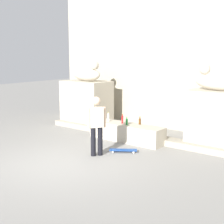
# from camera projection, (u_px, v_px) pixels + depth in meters

# --- Properties ---
(ground_plane) EXTENTS (40.00, 40.00, 0.00)m
(ground_plane) POSITION_uv_depth(u_px,v_px,m) (57.00, 165.00, 8.68)
(ground_plane) COLOR gray
(facade_wall) EXTENTS (9.84, 0.60, 6.77)m
(facade_wall) POSITION_uv_depth(u_px,v_px,m) (168.00, 38.00, 12.51)
(facade_wall) COLOR #A49D89
(facade_wall) RESTS_ON ground_plane
(pedestal_left) EXTENTS (1.83, 1.19, 1.75)m
(pedestal_left) POSITION_uv_depth(u_px,v_px,m) (87.00, 103.00, 13.37)
(pedestal_left) COLOR #B7AD99
(pedestal_left) RESTS_ON ground_plane
(pedestal_right) EXTENTS (1.83, 1.19, 1.75)m
(pedestal_right) POSITION_uv_depth(u_px,v_px,m) (221.00, 120.00, 10.08)
(pedestal_right) COLOR #B7AD99
(pedestal_right) RESTS_ON ground_plane
(statue_reclining_left) EXTENTS (1.68, 0.87, 0.78)m
(statue_reclining_left) POSITION_uv_depth(u_px,v_px,m) (87.00, 74.00, 13.13)
(statue_reclining_left) COLOR beige
(statue_reclining_left) RESTS_ON pedestal_left
(statue_reclining_right) EXTENTS (1.66, 0.75, 0.78)m
(statue_reclining_right) POSITION_uv_depth(u_px,v_px,m) (222.00, 81.00, 9.89)
(statue_reclining_right) COLOR beige
(statue_reclining_right) RESTS_ON pedestal_right
(ledge_block) EXTENTS (2.62, 0.65, 0.57)m
(ledge_block) POSITION_uv_depth(u_px,v_px,m) (126.00, 132.00, 11.01)
(ledge_block) COLOR #B7AD99
(ledge_block) RESTS_ON ground_plane
(skater) EXTENTS (0.37, 0.46, 1.67)m
(skater) POSITION_uv_depth(u_px,v_px,m) (97.00, 123.00, 9.34)
(skater) COLOR black
(skater) RESTS_ON ground_plane
(skateboard) EXTENTS (0.78, 0.61, 0.08)m
(skateboard) POSITION_uv_depth(u_px,v_px,m) (123.00, 150.00, 9.78)
(skateboard) COLOR navy
(skateboard) RESTS_ON ground_plane
(bottle_green) EXTENTS (0.07, 0.07, 0.27)m
(bottle_green) POSITION_uv_depth(u_px,v_px,m) (127.00, 122.00, 10.79)
(bottle_green) COLOR #1E722D
(bottle_green) RESTS_ON ledge_block
(bottle_clear) EXTENTS (0.07, 0.07, 0.31)m
(bottle_clear) POSITION_uv_depth(u_px,v_px,m) (108.00, 117.00, 11.36)
(bottle_clear) COLOR silver
(bottle_clear) RESTS_ON ledge_block
(bottle_brown) EXTENTS (0.07, 0.07, 0.26)m
(bottle_brown) POSITION_uv_depth(u_px,v_px,m) (140.00, 121.00, 10.87)
(bottle_brown) COLOR #593314
(bottle_brown) RESTS_ON ledge_block
(bottle_red) EXTENTS (0.06, 0.06, 0.32)m
(bottle_red) POSITION_uv_depth(u_px,v_px,m) (122.00, 119.00, 11.02)
(bottle_red) COLOR red
(bottle_red) RESTS_ON ledge_block
(stair_step) EXTENTS (7.25, 0.50, 0.19)m
(stair_step) POSITION_uv_depth(u_px,v_px,m) (134.00, 135.00, 11.38)
(stair_step) COLOR gray
(stair_step) RESTS_ON ground_plane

